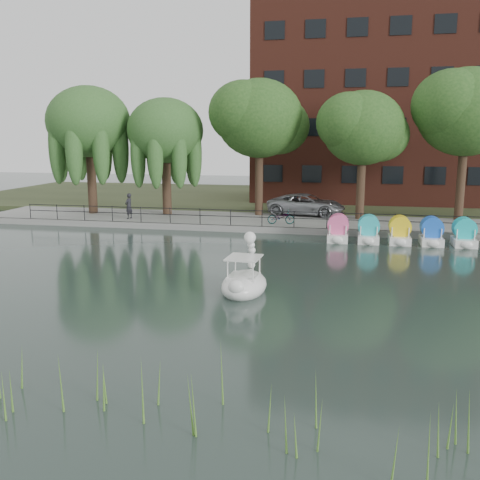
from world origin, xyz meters
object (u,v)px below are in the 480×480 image
(minivan, at_px, (306,203))
(swan_boat, at_px, (245,280))
(bicycle, at_px, (281,216))
(pedestrian, at_px, (129,204))

(minivan, height_order, swan_boat, swan_boat)
(bicycle, height_order, swan_boat, swan_boat)
(minivan, relative_size, pedestrian, 3.14)
(bicycle, bearing_deg, pedestrian, 80.88)
(pedestrian, bearing_deg, minivan, 123.70)
(bicycle, bearing_deg, swan_boat, 173.42)
(bicycle, relative_size, swan_boat, 0.62)
(minivan, xyz_separation_m, pedestrian, (-11.64, -4.07, 0.12))
(minivan, bearing_deg, pedestrian, 116.50)
(minivan, relative_size, bicycle, 3.61)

